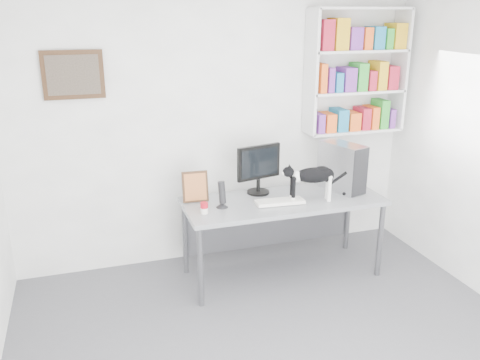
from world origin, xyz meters
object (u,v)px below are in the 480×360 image
at_px(monitor, 258,169).
at_px(pc_tower, 342,167).
at_px(speaker, 222,194).
at_px(soup_can, 204,208).
at_px(cat, 312,184).
at_px(leaning_print, 195,186).
at_px(keyboard, 280,202).
at_px(desk, 282,237).
at_px(bookshelf, 356,71).

xyz_separation_m(monitor, pc_tower, (0.80, -0.15, -0.01)).
bearing_deg(speaker, monitor, 15.98).
distance_m(soup_can, cat, 1.02).
height_order(leaning_print, cat, cat).
height_order(keyboard, pc_tower, pc_tower).
relative_size(desk, monitor, 3.85).
bearing_deg(leaning_print, soup_can, -85.18).
xyz_separation_m(monitor, soup_can, (-0.61, -0.34, -0.19)).
xyz_separation_m(speaker, leaning_print, (-0.19, 0.22, 0.02)).
height_order(monitor, keyboard, monitor).
xyz_separation_m(bookshelf, pc_tower, (-0.32, -0.41, -0.85)).
xyz_separation_m(bookshelf, soup_can, (-1.74, -0.60, -1.03)).
height_order(desk, keyboard, keyboard).
xyz_separation_m(leaning_print, cat, (1.01, -0.32, 0.02)).
height_order(bookshelf, speaker, bookshelf).
bearing_deg(bookshelf, monitor, -167.07).
relative_size(monitor, cat, 0.89).
bearing_deg(speaker, keyboard, -21.80).
xyz_separation_m(monitor, keyboard, (0.09, -0.32, -0.22)).
xyz_separation_m(bookshelf, leaning_print, (-1.74, -0.29, -0.93)).
xyz_separation_m(bookshelf, monitor, (-1.12, -0.26, -0.84)).
relative_size(speaker, soup_can, 2.56).
distance_m(pc_tower, cat, 0.46).
xyz_separation_m(desk, pc_tower, (0.63, 0.08, 0.62)).
distance_m(pc_tower, speaker, 1.24).
xyz_separation_m(keyboard, leaning_print, (-0.71, 0.29, 0.13)).
relative_size(desk, cat, 3.42).
bearing_deg(pc_tower, soup_can, 169.86).
xyz_separation_m(keyboard, speaker, (-0.52, 0.07, 0.11)).
xyz_separation_m(pc_tower, speaker, (-1.23, -0.11, -0.11)).
relative_size(bookshelf, keyboard, 2.82).
distance_m(keyboard, cat, 0.34).
relative_size(monitor, speaker, 1.93).
bearing_deg(cat, desk, 162.89).
height_order(desk, soup_can, soup_can).
distance_m(bookshelf, soup_can, 2.11).
bearing_deg(monitor, speaker, -162.08).
bearing_deg(bookshelf, leaning_print, -170.53).
bearing_deg(leaning_print, desk, -10.48).
height_order(bookshelf, keyboard, bookshelf).
bearing_deg(soup_can, leaning_print, 91.12).
relative_size(monitor, keyboard, 1.09).
distance_m(bookshelf, cat, 1.32).
relative_size(bookshelf, cat, 2.29).
height_order(bookshelf, desk, bookshelf).
bearing_deg(keyboard, leaning_print, 162.26).
bearing_deg(pc_tower, desk, 169.50).
distance_m(desk, speaker, 0.78).
relative_size(leaning_print, soup_can, 3.00).
xyz_separation_m(keyboard, cat, (0.30, -0.03, 0.15)).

